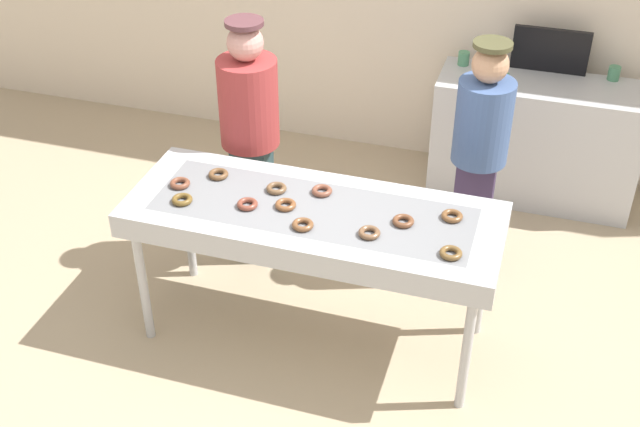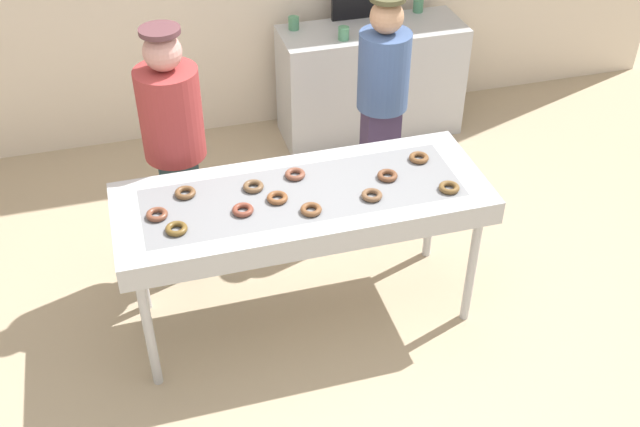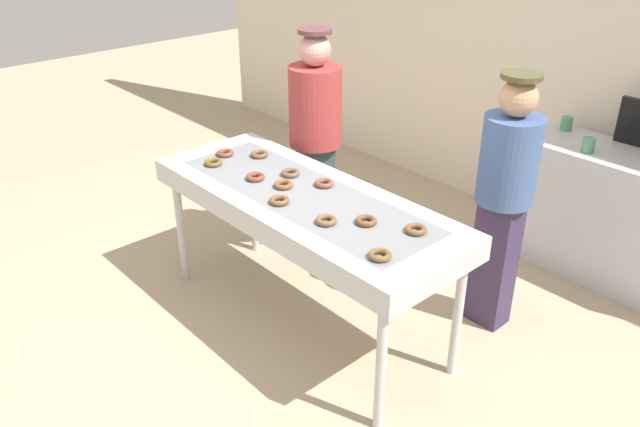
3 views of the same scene
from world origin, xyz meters
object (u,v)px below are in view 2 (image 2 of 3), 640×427
Objects in this scene: chocolate_donut_10 at (253,186)px; chocolate_donut_6 at (277,198)px; chocolate_donut_0 at (419,158)px; worker_baker at (382,97)px; chocolate_donut_1 at (310,210)px; paper_cup_0 at (294,23)px; chocolate_donut_7 at (185,193)px; chocolate_donut_8 at (243,210)px; chocolate_donut_2 at (449,188)px; paper_cup_2 at (418,6)px; chocolate_donut_5 at (372,195)px; paper_cup_1 at (344,33)px; chocolate_donut_4 at (176,229)px; chocolate_donut_11 at (157,215)px; fryer_conveyor at (303,204)px; prep_counter at (370,81)px; worker_assistant at (174,139)px; chocolate_donut_9 at (387,176)px; chocolate_donut_3 at (295,174)px.

chocolate_donut_6 is at bearing -53.76° from chocolate_donut_10.
worker_baker is (0.04, 0.77, -0.00)m from chocolate_donut_0.
chocolate_donut_1 is 2.39m from paper_cup_0.
chocolate_donut_7 is 1.00× the size of chocolate_donut_8.
chocolate_donut_0 is at bearing 10.33° from chocolate_donut_6.
chocolate_donut_2 is 2.53m from paper_cup_2.
chocolate_donut_0 is at bearing 35.81° from chocolate_donut_5.
paper_cup_1 reaches higher than chocolate_donut_10.
worker_baker reaches higher than chocolate_donut_7.
chocolate_donut_11 is at bearing 120.05° from chocolate_donut_4.
chocolate_donut_10 is at bearing -110.24° from paper_cup_0.
chocolate_donut_10 is at bearing 130.39° from chocolate_donut_1.
chocolate_donut_11 reaches higher than fryer_conveyor.
worker_baker is at bearing 90.48° from chocolate_donut_2.
chocolate_donut_8 is at bearing -41.22° from chocolate_donut_7.
chocolate_donut_6 is at bearing 15.63° from chocolate_donut_8.
chocolate_donut_2 is at bearing -90.37° from paper_cup_1.
chocolate_donut_10 is at bearing 42.63° from worker_baker.
chocolate_donut_10 is 2.79m from paper_cup_2.
chocolate_donut_4 is 1.00× the size of chocolate_donut_7.
chocolate_donut_2 is at bearing -16.35° from chocolate_donut_10.
paper_cup_1 is (0.82, 1.87, 0.13)m from fryer_conveyor.
prep_counter reaches higher than fryer_conveyor.
worker_assistant is (-0.48, 0.69, 0.05)m from chocolate_donut_6.
paper_cup_1 reaches higher than chocolate_donut_5.
chocolate_donut_7 is 1.17× the size of paper_cup_1.
chocolate_donut_6 is 1.17× the size of paper_cup_1.
chocolate_donut_4 is 1.00× the size of chocolate_donut_10.
fryer_conveyor is 0.38m from chocolate_donut_8.
chocolate_donut_9 is 1.32m from chocolate_donut_11.
worker_baker is at bearing -76.55° from paper_cup_0.
chocolate_donut_5 is (-0.39, -0.28, 0.00)m from chocolate_donut_0.
chocolate_donut_5 is at bearing -109.08° from prep_counter.
chocolate_donut_10 is 2.38m from prep_counter.
fryer_conveyor is 17.86× the size of chocolate_donut_11.
chocolate_donut_5 is 1.00× the size of chocolate_donut_6.
paper_cup_1 is (0.01, 2.06, 0.04)m from chocolate_donut_2.
chocolate_donut_2 and chocolate_donut_5 have the same top height.
chocolate_donut_10 reaches higher than prep_counter.
chocolate_donut_5 is at bearing -144.19° from chocolate_donut_0.
chocolate_donut_0 is 0.07× the size of worker_assistant.
chocolate_donut_9 is 2.15m from paper_cup_0.
chocolate_donut_0 is 1.57m from chocolate_donut_11.
chocolate_donut_1 is at bearing -159.34° from chocolate_donut_9.
chocolate_donut_10 is at bearing 29.72° from chocolate_donut_4.
prep_counter is 0.61m from paper_cup_1.
chocolate_donut_7 is (-0.64, -0.01, 0.00)m from chocolate_donut_3.
paper_cup_1 reaches higher than prep_counter.
paper_cup_1 is at bearing -85.62° from worker_baker.
chocolate_donut_11 is (-1.61, 0.19, 0.00)m from chocolate_donut_2.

